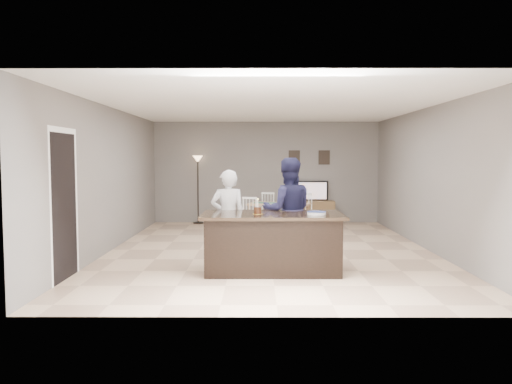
{
  "coord_description": "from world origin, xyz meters",
  "views": [
    {
      "loc": [
        -0.23,
        -9.37,
        1.76
      ],
      "look_at": [
        -0.26,
        -0.3,
        1.12
      ],
      "focal_mm": 35.0,
      "sensor_mm": 36.0,
      "label": 1
    }
  ],
  "objects_px": {
    "floor_lamp": "(198,171)",
    "plate_stack": "(316,213)",
    "man": "(288,211)",
    "tv_console": "(311,212)",
    "television": "(311,191)",
    "kitchen_island": "(272,242)",
    "dining_table": "(279,208)",
    "woman": "(228,217)",
    "birthday_cake": "(258,210)"
  },
  "relations": [
    {
      "from": "floor_lamp",
      "to": "kitchen_island",
      "type": "bearing_deg",
      "value": -72.05
    },
    {
      "from": "kitchen_island",
      "to": "plate_stack",
      "type": "distance_m",
      "value": 0.82
    },
    {
      "from": "television",
      "to": "birthday_cake",
      "type": "xyz_separation_m",
      "value": [
        -1.43,
        -5.73,
        0.09
      ]
    },
    {
      "from": "dining_table",
      "to": "plate_stack",
      "type": "bearing_deg",
      "value": -68.6
    },
    {
      "from": "plate_stack",
      "to": "dining_table",
      "type": "xyz_separation_m",
      "value": [
        -0.37,
        4.36,
        -0.37
      ]
    },
    {
      "from": "television",
      "to": "man",
      "type": "height_order",
      "value": "man"
    },
    {
      "from": "woman",
      "to": "man",
      "type": "distance_m",
      "value": 0.99
    },
    {
      "from": "woman",
      "to": "plate_stack",
      "type": "xyz_separation_m",
      "value": [
        1.37,
        -0.71,
        0.15
      ]
    },
    {
      "from": "kitchen_island",
      "to": "birthday_cake",
      "type": "bearing_deg",
      "value": -158.3
    },
    {
      "from": "woman",
      "to": "plate_stack",
      "type": "distance_m",
      "value": 1.55
    },
    {
      "from": "kitchen_island",
      "to": "television",
      "type": "xyz_separation_m",
      "value": [
        1.2,
        5.64,
        0.41
      ]
    },
    {
      "from": "plate_stack",
      "to": "man",
      "type": "bearing_deg",
      "value": 116.15
    },
    {
      "from": "tv_console",
      "to": "plate_stack",
      "type": "distance_m",
      "value": 5.78
    },
    {
      "from": "dining_table",
      "to": "floor_lamp",
      "type": "distance_m",
      "value": 2.65
    },
    {
      "from": "kitchen_island",
      "to": "birthday_cake",
      "type": "xyz_separation_m",
      "value": [
        -0.23,
        -0.09,
        0.5
      ]
    },
    {
      "from": "dining_table",
      "to": "floor_lamp",
      "type": "bearing_deg",
      "value": 162.87
    },
    {
      "from": "birthday_cake",
      "to": "floor_lamp",
      "type": "xyz_separation_m",
      "value": [
        -1.58,
        5.68,
        0.44
      ]
    },
    {
      "from": "floor_lamp",
      "to": "television",
      "type": "bearing_deg",
      "value": 0.95
    },
    {
      "from": "tv_console",
      "to": "television",
      "type": "bearing_deg",
      "value": 90.0
    },
    {
      "from": "plate_stack",
      "to": "kitchen_island",
      "type": "bearing_deg",
      "value": 166.67
    },
    {
      "from": "plate_stack",
      "to": "floor_lamp",
      "type": "relative_size",
      "value": 0.16
    },
    {
      "from": "woman",
      "to": "man",
      "type": "relative_size",
      "value": 0.89
    },
    {
      "from": "plate_stack",
      "to": "floor_lamp",
      "type": "distance_m",
      "value": 6.27
    },
    {
      "from": "woman",
      "to": "birthday_cake",
      "type": "xyz_separation_m",
      "value": [
        0.49,
        -0.64,
        0.18
      ]
    },
    {
      "from": "tv_console",
      "to": "birthday_cake",
      "type": "height_order",
      "value": "birthday_cake"
    },
    {
      "from": "kitchen_island",
      "to": "tv_console",
      "type": "distance_m",
      "value": 5.7
    },
    {
      "from": "man",
      "to": "plate_stack",
      "type": "bearing_deg",
      "value": 112.89
    },
    {
      "from": "kitchen_island",
      "to": "floor_lamp",
      "type": "bearing_deg",
      "value": 107.95
    },
    {
      "from": "kitchen_island",
      "to": "dining_table",
      "type": "distance_m",
      "value": 4.21
    },
    {
      "from": "birthday_cake",
      "to": "floor_lamp",
      "type": "relative_size",
      "value": 0.13
    },
    {
      "from": "plate_stack",
      "to": "tv_console",
      "type": "bearing_deg",
      "value": 84.56
    },
    {
      "from": "kitchen_island",
      "to": "birthday_cake",
      "type": "relative_size",
      "value": 9.17
    },
    {
      "from": "tv_console",
      "to": "birthday_cake",
      "type": "relative_size",
      "value": 5.12
    },
    {
      "from": "tv_console",
      "to": "birthday_cake",
      "type": "xyz_separation_m",
      "value": [
        -1.43,
        -5.66,
        0.66
      ]
    },
    {
      "from": "floor_lamp",
      "to": "plate_stack",
      "type": "bearing_deg",
      "value": -66.78
    },
    {
      "from": "tv_console",
      "to": "plate_stack",
      "type": "xyz_separation_m",
      "value": [
        -0.55,
        -5.73,
        0.62
      ]
    },
    {
      "from": "birthday_cake",
      "to": "man",
      "type": "bearing_deg",
      "value": 54.97
    },
    {
      "from": "tv_console",
      "to": "dining_table",
      "type": "relative_size",
      "value": 0.63
    },
    {
      "from": "birthday_cake",
      "to": "dining_table",
      "type": "distance_m",
      "value": 4.34
    },
    {
      "from": "television",
      "to": "tv_console",
      "type": "bearing_deg",
      "value": 90.0
    },
    {
      "from": "television",
      "to": "woman",
      "type": "height_order",
      "value": "woman"
    },
    {
      "from": "kitchen_island",
      "to": "man",
      "type": "height_order",
      "value": "man"
    },
    {
      "from": "man",
      "to": "dining_table",
      "type": "relative_size",
      "value": 0.92
    },
    {
      "from": "kitchen_island",
      "to": "man",
      "type": "relative_size",
      "value": 1.23
    },
    {
      "from": "woman",
      "to": "television",
      "type": "bearing_deg",
      "value": -119.46
    },
    {
      "from": "floor_lamp",
      "to": "tv_console",
      "type": "bearing_deg",
      "value": -0.38
    },
    {
      "from": "television",
      "to": "floor_lamp",
      "type": "height_order",
      "value": "floor_lamp"
    },
    {
      "from": "man",
      "to": "dining_table",
      "type": "xyz_separation_m",
      "value": [
        0.01,
        3.58,
        -0.32
      ]
    },
    {
      "from": "tv_console",
      "to": "plate_stack",
      "type": "relative_size",
      "value": 4.2
    },
    {
      "from": "tv_console",
      "to": "birthday_cake",
      "type": "bearing_deg",
      "value": -104.15
    }
  ]
}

